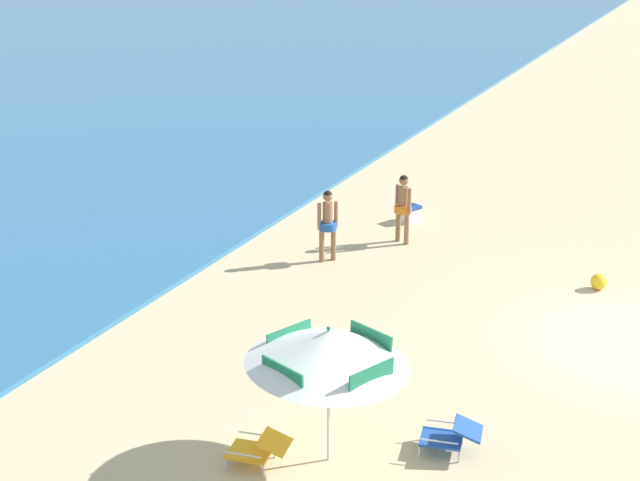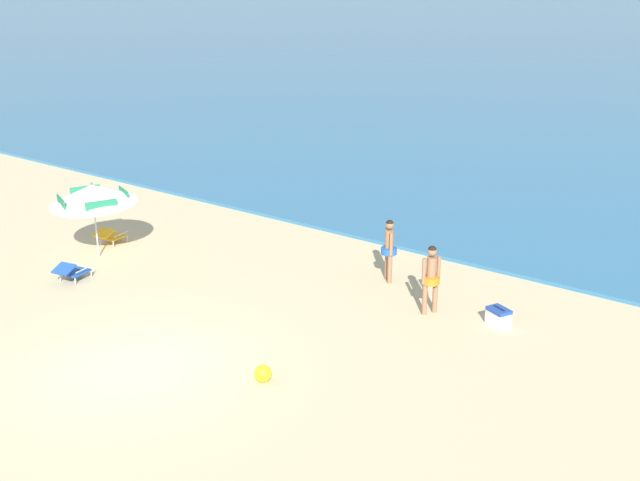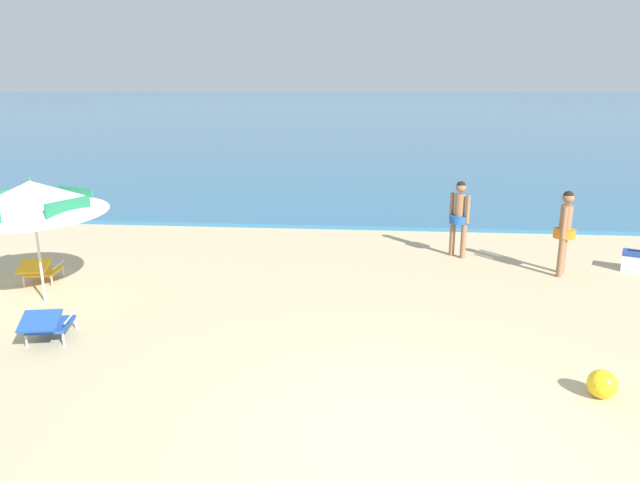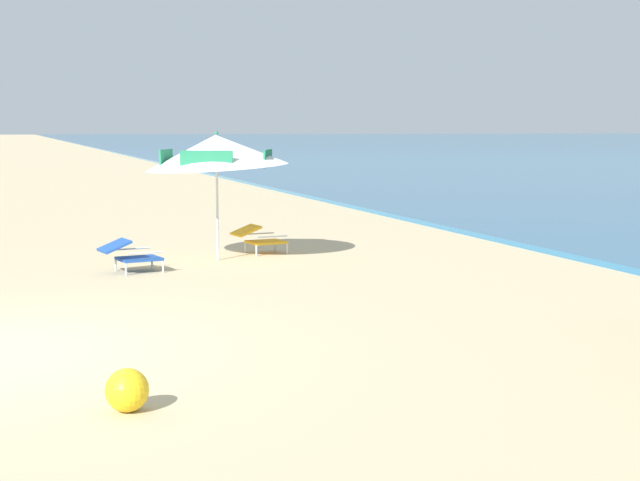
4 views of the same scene
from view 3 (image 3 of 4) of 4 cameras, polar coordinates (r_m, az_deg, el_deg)
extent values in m
plane|color=tan|center=(6.15, 8.27, -19.43)|extent=(800.00, 800.00, 0.00)
cube|color=#2D668E|center=(414.12, 5.42, 14.26)|extent=(800.00, 800.00, 0.10)
cylinder|color=silver|center=(10.44, -26.21, -0.19)|extent=(0.04, 0.04, 2.04)
cone|color=white|center=(10.29, -26.68, 3.90)|extent=(2.55, 2.57, 0.66)
cube|color=#1E724C|center=(10.80, -23.08, 4.11)|extent=(0.77, 0.35, 0.29)
cube|color=#1E724C|center=(10.99, -29.17, 3.58)|extent=(0.35, 0.77, 0.29)
cube|color=#1E724C|center=(9.65, -23.69, 2.90)|extent=(0.35, 0.77, 0.29)
sphere|color=#1E724C|center=(10.25, -26.87, 5.49)|extent=(0.06, 0.06, 0.06)
cube|color=#1E4799|center=(9.09, -25.12, -7.58)|extent=(0.63, 0.69, 0.04)
cube|color=#1E4799|center=(8.69, -26.04, -7.17)|extent=(0.56, 0.50, 0.18)
cylinder|color=silver|center=(9.46, -25.93, -7.53)|extent=(0.03, 0.03, 0.18)
cylinder|color=silver|center=(9.31, -23.06, -7.57)|extent=(0.03, 0.03, 0.18)
cylinder|color=silver|center=(8.97, -27.11, -8.88)|extent=(0.03, 0.03, 0.18)
cylinder|color=silver|center=(8.80, -24.10, -8.96)|extent=(0.03, 0.03, 0.18)
cylinder|color=silver|center=(9.14, -26.87, -6.85)|extent=(0.13, 0.53, 0.02)
cylinder|color=silver|center=(8.96, -23.50, -6.89)|extent=(0.13, 0.53, 0.02)
cube|color=gold|center=(11.72, -25.75, -2.78)|extent=(0.61, 0.68, 0.04)
cube|color=gold|center=(11.34, -26.54, -2.29)|extent=(0.55, 0.48, 0.18)
cylinder|color=silver|center=(12.10, -26.29, -2.87)|extent=(0.03, 0.03, 0.18)
cylinder|color=silver|center=(11.92, -24.11, -2.87)|extent=(0.03, 0.03, 0.18)
cylinder|color=silver|center=(11.60, -27.31, -3.71)|extent=(0.03, 0.03, 0.18)
cylinder|color=silver|center=(11.41, -25.05, -3.73)|extent=(0.03, 0.03, 0.18)
cylinder|color=silver|center=(11.80, -27.07, -2.22)|extent=(0.11, 0.54, 0.02)
cylinder|color=silver|center=(11.59, -24.53, -2.21)|extent=(0.11, 0.54, 0.02)
cylinder|color=#8C6042|center=(11.97, 22.97, -1.15)|extent=(0.12, 0.12, 0.79)
cylinder|color=#8C6042|center=(11.70, 22.77, -1.48)|extent=(0.12, 0.12, 0.79)
cylinder|color=orange|center=(11.74, 23.07, 0.65)|extent=(0.40, 0.40, 0.17)
cylinder|color=#8C6042|center=(11.68, 23.20, 1.89)|extent=(0.22, 0.22, 0.56)
cylinder|color=#8C6042|center=(11.88, 23.33, 1.99)|extent=(0.09, 0.09, 0.60)
cylinder|color=#8C6042|center=(11.49, 23.05, 1.63)|extent=(0.09, 0.09, 0.60)
sphere|color=#8C6042|center=(11.60, 23.41, 3.92)|extent=(0.22, 0.22, 0.22)
sphere|color=black|center=(11.60, 23.42, 4.05)|extent=(0.20, 0.20, 0.20)
cylinder|color=#8C6042|center=(12.52, 12.99, 0.31)|extent=(0.11, 0.11, 0.79)
cylinder|color=#8C6042|center=(12.37, 14.03, 0.07)|extent=(0.11, 0.11, 0.79)
cylinder|color=#1E51A3|center=(12.35, 13.62, 2.05)|extent=(0.39, 0.39, 0.16)
cylinder|color=#8C6042|center=(12.29, 13.69, 3.23)|extent=(0.22, 0.22, 0.56)
cylinder|color=#8C6042|center=(12.41, 12.94, 3.30)|extent=(0.09, 0.09, 0.59)
cylinder|color=#8C6042|center=(12.19, 14.45, 3.01)|extent=(0.09, 0.09, 0.59)
sphere|color=#8C6042|center=(12.22, 13.81, 5.15)|extent=(0.21, 0.21, 0.21)
sphere|color=black|center=(12.22, 13.82, 5.27)|extent=(0.20, 0.20, 0.20)
cube|color=white|center=(12.76, 28.80, -1.99)|extent=(0.58, 0.51, 0.32)
cube|color=navy|center=(12.71, 28.92, -1.13)|extent=(0.59, 0.52, 0.08)
cylinder|color=black|center=(12.70, 28.95, -0.89)|extent=(0.32, 0.16, 0.02)
sphere|color=yellow|center=(7.52, 26.20, -12.66)|extent=(0.33, 0.33, 0.33)
camera|label=1|loc=(17.24, -76.44, 18.17)|focal=54.38mm
camera|label=2|loc=(12.32, 114.77, 12.02)|focal=42.68mm
camera|label=4|loc=(11.32, 65.29, -0.57)|focal=53.66mm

